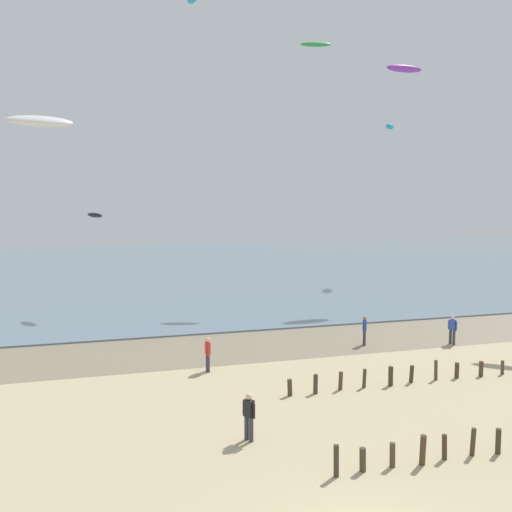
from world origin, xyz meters
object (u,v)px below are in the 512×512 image
kite_aloft_7 (404,69)px  kite_aloft_8 (95,215)px  person_nearest_camera (452,329)px  person_by_waterline (249,415)px  person_right_flank (208,353)px  kite_aloft_9 (40,121)px  person_left_flank (364,330)px  kite_aloft_0 (316,44)px  kite_aloft_4 (390,127)px

kite_aloft_7 → kite_aloft_8: 28.73m
person_nearest_camera → kite_aloft_7: (6.01, 16.34, 18.72)m
person_by_waterline → person_right_flank: 8.18m
kite_aloft_7 → kite_aloft_9: bearing=19.6°
person_nearest_camera → kite_aloft_9: 25.40m
person_left_flank → kite_aloft_7: (11.01, 15.05, 18.72)m
kite_aloft_8 → kite_aloft_9: (-2.52, -12.10, 5.10)m
person_left_flank → kite_aloft_8: kite_aloft_8 is taller
kite_aloft_9 → kite_aloft_7: bearing=14.6°
person_right_flank → kite_aloft_0: 32.18m
kite_aloft_7 → kite_aloft_9: (-28.44, -13.12, -7.25)m
person_by_waterline → kite_aloft_7: 38.00m
person_left_flank → person_right_flank: (-9.73, -2.42, 0.00)m
person_right_flank → kite_aloft_4: (25.07, 27.44, 15.20)m
kite_aloft_4 → kite_aloft_9: bearing=-30.4°
person_nearest_camera → person_left_flank: 5.16m
kite_aloft_9 → person_by_waterline: bearing=-69.1°
kite_aloft_4 → person_by_waterline: bearing=-10.9°
person_by_waterline → kite_aloft_4: bearing=54.7°
person_nearest_camera → kite_aloft_9: size_ratio=0.52×
kite_aloft_7 → kite_aloft_9: kite_aloft_7 is taller
person_left_flank → kite_aloft_9: (-17.43, 1.92, 11.47)m
person_nearest_camera → kite_aloft_9: kite_aloft_9 is taller
kite_aloft_9 → person_nearest_camera: bearing=-18.4°
person_by_waterline → kite_aloft_0: kite_aloft_0 is taller
person_nearest_camera → kite_aloft_0: bearing=93.1°
person_nearest_camera → person_left_flank: size_ratio=1.00×
person_left_flank → person_right_flank: size_ratio=1.00×
kite_aloft_0 → kite_aloft_4: size_ratio=1.03×
person_nearest_camera → kite_aloft_7: bearing=69.8°
person_nearest_camera → person_left_flank: bearing=165.5°
kite_aloft_0 → person_right_flank: bearing=69.8°
person_right_flank → kite_aloft_8: bearing=107.5°
person_right_flank → kite_aloft_4: kite_aloft_4 is taller
person_nearest_camera → kite_aloft_8: kite_aloft_8 is taller
kite_aloft_4 → kite_aloft_0: bearing=-33.2°
person_by_waterline → kite_aloft_9: 18.59m
person_by_waterline → person_left_flank: (9.86, 10.60, 0.00)m
kite_aloft_8 → person_nearest_camera: bearing=-157.6°
kite_aloft_4 → kite_aloft_9: (-32.77, -23.10, -3.72)m
kite_aloft_7 → kite_aloft_8: kite_aloft_7 is taller
kite_aloft_4 → kite_aloft_7: kite_aloft_7 is taller
person_left_flank → kite_aloft_9: size_ratio=0.52×
person_right_flank → person_nearest_camera: bearing=4.4°
kite_aloft_4 → kite_aloft_9: 40.26m
person_by_waterline → person_left_flank: bearing=47.1°
person_by_waterline → kite_aloft_8: kite_aloft_8 is taller
kite_aloft_8 → person_right_flank: bearing=167.5°
person_right_flank → kite_aloft_7: (20.74, 17.47, 18.72)m
person_right_flank → kite_aloft_9: kite_aloft_9 is taller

